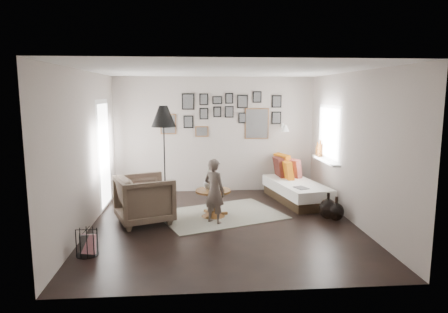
{
  "coord_description": "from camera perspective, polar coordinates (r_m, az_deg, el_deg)",
  "views": [
    {
      "loc": [
        -0.52,
        -6.61,
        2.23
      ],
      "look_at": [
        0.05,
        0.5,
        1.1
      ],
      "focal_mm": 32.0,
      "sensor_mm": 36.0,
      "label": 1
    }
  ],
  "objects": [
    {
      "name": "wall_left",
      "position": [
        6.89,
        -19.08,
        0.75
      ],
      "size": [
        0.0,
        4.8,
        4.8
      ],
      "primitive_type": "plane",
      "rotation": [
        1.57,
        0.0,
        1.57
      ],
      "color": "#A99D94",
      "rests_on": "ground"
    },
    {
      "name": "armchair_cushion",
      "position": [
        7.11,
        -11.0,
        -5.41
      ],
      "size": [
        0.48,
        0.49,
        0.17
      ],
      "primitive_type": "cube",
      "rotation": [
        -0.21,
        0.0,
        0.33
      ],
      "color": "white",
      "rests_on": "armchair"
    },
    {
      "name": "demijohn_small",
      "position": [
        7.39,
        15.71,
        -7.59
      ],
      "size": [
        0.28,
        0.28,
        0.43
      ],
      "color": "black",
      "rests_on": "ground"
    },
    {
      "name": "wall_right",
      "position": [
        7.23,
        18.0,
        1.17
      ],
      "size": [
        0.0,
        4.8,
        4.8
      ],
      "primitive_type": "plane",
      "rotation": [
        1.57,
        0.0,
        -1.57
      ],
      "color": "#A99D94",
      "rests_on": "ground"
    },
    {
      "name": "floor_lamp",
      "position": [
        7.68,
        -8.63,
        5.14
      ],
      "size": [
        0.47,
        0.47,
        2.0
      ],
      "rotation": [
        0.0,
        0.0,
        0.14
      ],
      "color": "black",
      "rests_on": "ground"
    },
    {
      "name": "magazine_basket",
      "position": [
        5.98,
        -18.99,
        -11.56
      ],
      "size": [
        0.31,
        0.31,
        0.37
      ],
      "rotation": [
        0.0,
        0.0,
        -0.05
      ],
      "color": "black",
      "rests_on": "ground"
    },
    {
      "name": "ground",
      "position": [
        6.99,
        -0.08,
        -9.59
      ],
      "size": [
        4.8,
        4.8,
        0.0
      ],
      "primitive_type": "plane",
      "color": "black",
      "rests_on": "ground"
    },
    {
      "name": "wall_sconce",
      "position": [
        9.02,
        8.72,
        4.02
      ],
      "size": [
        0.18,
        0.36,
        0.16
      ],
      "color": "white",
      "rests_on": "wall_back"
    },
    {
      "name": "gallery_wall",
      "position": [
        9.04,
        0.54,
        5.92
      ],
      "size": [
        2.74,
        0.03,
        1.08
      ],
      "color": "brown",
      "rests_on": "wall_back"
    },
    {
      "name": "armchair",
      "position": [
        7.09,
        -11.27,
        -6.02
      ],
      "size": [
        1.17,
        1.15,
        0.83
      ],
      "primitive_type": "imported",
      "rotation": [
        0.0,
        0.0,
        1.94
      ],
      "color": "brown",
      "rests_on": "ground"
    },
    {
      "name": "magazine_on_daybed",
      "position": [
        7.89,
        10.96,
        -4.41
      ],
      "size": [
        0.29,
        0.33,
        0.01
      ],
      "primitive_type": "cube",
      "rotation": [
        0.0,
        0.0,
        0.37
      ],
      "color": "black",
      "rests_on": "daybed"
    },
    {
      "name": "wall_back",
      "position": [
        9.07,
        -1.28,
        3.12
      ],
      "size": [
        4.5,
        0.0,
        4.5
      ],
      "primitive_type": "plane",
      "rotation": [
        1.57,
        0.0,
        0.0
      ],
      "color": "#A99D94",
      "rests_on": "ground"
    },
    {
      "name": "pedestal_table",
      "position": [
        7.31,
        -1.55,
        -6.85
      ],
      "size": [
        0.64,
        0.64,
        0.5
      ],
      "rotation": [
        0.0,
        0.0,
        -0.18
      ],
      "color": "brown",
      "rests_on": "ground"
    },
    {
      "name": "child",
      "position": [
        6.89,
        -1.39,
        -4.97
      ],
      "size": [
        0.49,
        0.48,
        1.13
      ],
      "primitive_type": "imported",
      "rotation": [
        0.0,
        0.0,
        2.41
      ],
      "color": "#5E514A",
      "rests_on": "ground"
    },
    {
      "name": "demijohn_large",
      "position": [
        7.45,
        14.62,
        -7.23
      ],
      "size": [
        0.32,
        0.32,
        0.48
      ],
      "color": "black",
      "rests_on": "ground"
    },
    {
      "name": "daybed",
      "position": [
        8.53,
        10.11,
        -4.38
      ],
      "size": [
        1.13,
        1.96,
        0.9
      ],
      "rotation": [
        0.0,
        0.0,
        0.19
      ],
      "color": "black",
      "rests_on": "ground"
    },
    {
      "name": "wall_front",
      "position": [
        4.34,
        2.43,
        -3.38
      ],
      "size": [
        4.5,
        0.0,
        4.5
      ],
      "primitive_type": "plane",
      "rotation": [
        -1.57,
        0.0,
        0.0
      ],
      "color": "#A99D94",
      "rests_on": "ground"
    },
    {
      "name": "ceiling",
      "position": [
        6.64,
        -0.08,
        12.2
      ],
      "size": [
        4.8,
        4.8,
        0.0
      ],
      "primitive_type": "plane",
      "rotation": [
        3.14,
        0.0,
        0.0
      ],
      "color": "white",
      "rests_on": "wall_back"
    },
    {
      "name": "rug",
      "position": [
        7.47,
        -0.46,
        -8.31
      ],
      "size": [
        2.54,
        2.17,
        0.01
      ],
      "primitive_type": "cube",
      "rotation": [
        0.0,
        0.0,
        0.37
      ],
      "color": "beige",
      "rests_on": "ground"
    },
    {
      "name": "door_left",
      "position": [
        8.08,
        -16.79,
        0.22
      ],
      "size": [
        0.0,
        2.14,
        2.14
      ],
      "color": "white",
      "rests_on": "wall_left"
    },
    {
      "name": "vase",
      "position": [
        7.23,
        -2.21,
        -3.67
      ],
      "size": [
        0.18,
        0.18,
        0.46
      ],
      "color": "black",
      "rests_on": "pedestal_table"
    },
    {
      "name": "candles",
      "position": [
        7.22,
        -0.69,
        -3.88
      ],
      "size": [
        0.11,
        0.11,
        0.24
      ],
      "color": "black",
      "rests_on": "pedestal_table"
    },
    {
      "name": "window_right",
      "position": [
        8.49,
        13.97,
        -0.05
      ],
      "size": [
        0.15,
        1.32,
        1.3
      ],
      "color": "white",
      "rests_on": "wall_right"
    }
  ]
}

